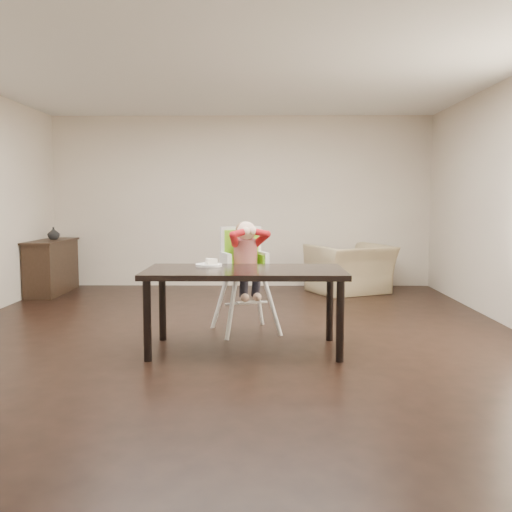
{
  "coord_description": "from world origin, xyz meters",
  "views": [
    {
      "loc": [
        0.33,
        -5.61,
        1.37
      ],
      "look_at": [
        0.27,
        -0.02,
        0.82
      ],
      "focal_mm": 40.0,
      "sensor_mm": 36.0,
      "label": 1
    }
  ],
  "objects_px": {
    "high_chair": "(245,254)",
    "dining_table": "(245,278)",
    "sideboard": "(52,267)",
    "armchair": "(350,261)"
  },
  "relations": [
    {
      "from": "high_chair",
      "to": "dining_table",
      "type": "bearing_deg",
      "value": -107.51
    },
    {
      "from": "sideboard",
      "to": "dining_table",
      "type": "bearing_deg",
      "value": -47.2
    },
    {
      "from": "high_chair",
      "to": "sideboard",
      "type": "distance_m",
      "value": 3.82
    },
    {
      "from": "high_chair",
      "to": "sideboard",
      "type": "relative_size",
      "value": 0.92
    },
    {
      "from": "dining_table",
      "to": "sideboard",
      "type": "height_order",
      "value": "sideboard"
    },
    {
      "from": "high_chair",
      "to": "armchair",
      "type": "distance_m",
      "value": 2.95
    },
    {
      "from": "armchair",
      "to": "sideboard",
      "type": "xyz_separation_m",
      "value": [
        -4.41,
        -0.1,
        -0.08
      ]
    },
    {
      "from": "armchair",
      "to": "dining_table",
      "type": "bearing_deg",
      "value": 41.57
    },
    {
      "from": "dining_table",
      "to": "high_chair",
      "type": "height_order",
      "value": "high_chair"
    },
    {
      "from": "dining_table",
      "to": "sideboard",
      "type": "bearing_deg",
      "value": 132.8
    }
  ]
}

